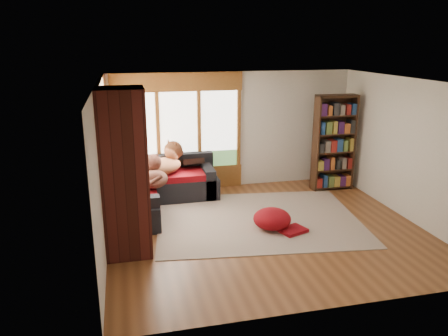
{
  "coord_description": "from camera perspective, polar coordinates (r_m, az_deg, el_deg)",
  "views": [
    {
      "loc": [
        -2.37,
        -6.85,
        3.26
      ],
      "look_at": [
        -0.59,
        0.78,
        0.95
      ],
      "focal_mm": 35.0,
      "sensor_mm": 36.0,
      "label": 1
    }
  ],
  "objects": [
    {
      "name": "dog_tan",
      "position": [
        9.09,
        -7.89,
        0.71
      ],
      "size": [
        1.16,
        1.06,
        0.56
      ],
      "rotation": [
        0.0,
        0.0,
        0.59
      ],
      "color": "brown",
      "rests_on": "sectional_sofa"
    },
    {
      "name": "bookshelf",
      "position": [
        9.96,
        14.17,
        3.18
      ],
      "size": [
        0.91,
        0.3,
        2.13
      ],
      "color": "#371F12",
      "rests_on": "ground"
    },
    {
      "name": "sectional_sofa",
      "position": [
        9.05,
        -9.81,
        -2.88
      ],
      "size": [
        2.2,
        2.2,
        0.8
      ],
      "rotation": [
        0.0,
        0.0,
        -0.05
      ],
      "color": "black",
      "rests_on": "ground"
    },
    {
      "name": "windows_back",
      "position": [
        9.58,
        -5.9,
        4.84
      ],
      "size": [
        2.82,
        0.1,
        1.9
      ],
      "color": "brown",
      "rests_on": "wall_back"
    },
    {
      "name": "area_rug",
      "position": [
        8.3,
        4.47,
        -6.7
      ],
      "size": [
        4.05,
        3.28,
        0.01
      ],
      "primitive_type": "cube",
      "rotation": [
        0.0,
        0.0,
        -0.12
      ],
      "color": "beige",
      "rests_on": "ground"
    },
    {
      "name": "brick_chimney",
      "position": [
        6.79,
        -12.85,
        -0.77
      ],
      "size": [
        0.7,
        0.7,
        2.6
      ],
      "primitive_type": "cube",
      "color": "#471914",
      "rests_on": "ground"
    },
    {
      "name": "dog_brindle",
      "position": [
        8.43,
        -9.19,
        -0.93
      ],
      "size": [
        0.58,
        0.9,
        0.48
      ],
      "rotation": [
        0.0,
        0.0,
        1.51
      ],
      "color": "#3C1E17",
      "rests_on": "sectional_sofa"
    },
    {
      "name": "roller_blind",
      "position": [
        9.01,
        -15.09,
        6.22
      ],
      "size": [
        0.03,
        0.72,
        0.9
      ],
      "primitive_type": "cube",
      "color": "#68854E",
      "rests_on": "wall_left"
    },
    {
      "name": "wall_right",
      "position": [
        8.77,
        23.01,
        2.2
      ],
      "size": [
        0.04,
        5.0,
        2.6
      ],
      "primitive_type": "cube",
      "color": "silver",
      "rests_on": "ground"
    },
    {
      "name": "pouf",
      "position": [
        7.89,
        6.31,
        -6.52
      ],
      "size": [
        0.84,
        0.84,
        0.37
      ],
      "primitive_type": "ellipsoid",
      "rotation": [
        0.0,
        0.0,
        -0.28
      ],
      "color": "maroon",
      "rests_on": "area_rug"
    },
    {
      "name": "wall_left",
      "position": [
        7.13,
        -15.7,
        -0.14
      ],
      "size": [
        0.04,
        5.0,
        2.6
      ],
      "primitive_type": "cube",
      "color": "silver",
      "rests_on": "ground"
    },
    {
      "name": "floor",
      "position": [
        7.95,
        5.45,
        -7.87
      ],
      "size": [
        5.5,
        5.5,
        0.0
      ],
      "primitive_type": "plane",
      "color": "brown",
      "rests_on": "ground"
    },
    {
      "name": "windows_left",
      "position": [
        8.28,
        -15.23,
        2.51
      ],
      "size": [
        0.1,
        2.62,
        1.9
      ],
      "color": "brown",
      "rests_on": "wall_left"
    },
    {
      "name": "throw_pillows",
      "position": [
        9.05,
        -9.78,
        0.26
      ],
      "size": [
        1.98,
        1.68,
        0.45
      ],
      "color": "black",
      "rests_on": "sectional_sofa"
    },
    {
      "name": "wall_front",
      "position": [
        5.32,
        14.39,
        -5.69
      ],
      "size": [
        5.5,
        0.04,
        2.6
      ],
      "primitive_type": "cube",
      "color": "silver",
      "rests_on": "ground"
    },
    {
      "name": "wall_back",
      "position": [
        9.84,
        1.05,
        4.94
      ],
      "size": [
        5.5,
        0.04,
        2.6
      ],
      "primitive_type": "cube",
      "color": "silver",
      "rests_on": "ground"
    },
    {
      "name": "ceiling",
      "position": [
        7.28,
        6.01,
        11.14
      ],
      "size": [
        5.5,
        5.5,
        0.0
      ],
      "primitive_type": "plane",
      "color": "white"
    }
  ]
}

